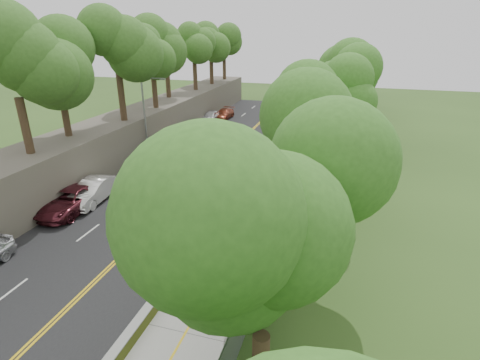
{
  "coord_description": "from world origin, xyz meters",
  "views": [
    {
      "loc": [
        7.89,
        -17.12,
        12.11
      ],
      "look_at": [
        0.5,
        8.0,
        1.4
      ],
      "focal_mm": 28.0,
      "sensor_mm": 36.0,
      "label": 1
    }
  ],
  "objects_px": {
    "concrete_block": "(238,268)",
    "streetlight": "(147,113)",
    "car_1": "(93,191)",
    "painter_0": "(223,231)",
    "construction_barrel": "(306,144)",
    "person_far": "(301,131)",
    "car_2": "(71,201)",
    "signpost": "(187,253)"
  },
  "relations": [
    {
      "from": "construction_barrel",
      "to": "concrete_block",
      "type": "height_order",
      "value": "construction_barrel"
    },
    {
      "from": "person_far",
      "to": "painter_0",
      "type": "bearing_deg",
      "value": 102.66
    },
    {
      "from": "streetlight",
      "to": "concrete_block",
      "type": "distance_m",
      "value": 21.06
    },
    {
      "from": "streetlight",
      "to": "painter_0",
      "type": "bearing_deg",
      "value": -47.14
    },
    {
      "from": "car_1",
      "to": "car_2",
      "type": "xyz_separation_m",
      "value": [
        -0.54,
        -1.81,
        -0.04
      ]
    },
    {
      "from": "streetlight",
      "to": "painter_0",
      "type": "xyz_separation_m",
      "value": [
        11.91,
        -12.84,
        -3.71
      ]
    },
    {
      "from": "streetlight",
      "to": "car_2",
      "type": "height_order",
      "value": "streetlight"
    },
    {
      "from": "concrete_block",
      "to": "car_1",
      "type": "bearing_deg",
      "value": 156.58
    },
    {
      "from": "car_1",
      "to": "streetlight",
      "type": "bearing_deg",
      "value": 90.44
    },
    {
      "from": "car_1",
      "to": "painter_0",
      "type": "bearing_deg",
      "value": -18.75
    },
    {
      "from": "signpost",
      "to": "car_2",
      "type": "height_order",
      "value": "signpost"
    },
    {
      "from": "signpost",
      "to": "concrete_block",
      "type": "height_order",
      "value": "signpost"
    },
    {
      "from": "streetlight",
      "to": "concrete_block",
      "type": "height_order",
      "value": "streetlight"
    },
    {
      "from": "signpost",
      "to": "car_1",
      "type": "distance_m",
      "value": 12.97
    },
    {
      "from": "concrete_block",
      "to": "person_far",
      "type": "xyz_separation_m",
      "value": [
        -0.4,
        26.91,
        0.49
      ]
    },
    {
      "from": "signpost",
      "to": "streetlight",
      "type": "bearing_deg",
      "value": 124.08
    },
    {
      "from": "painter_0",
      "to": "concrete_block",
      "type": "bearing_deg",
      "value": -153.85
    },
    {
      "from": "streetlight",
      "to": "construction_barrel",
      "type": "xyz_separation_m",
      "value": [
        14.29,
        7.84,
        -4.17
      ]
    },
    {
      "from": "car_2",
      "to": "painter_0",
      "type": "xyz_separation_m",
      "value": [
        11.71,
        -1.15,
        0.11
      ]
    },
    {
      "from": "car_1",
      "to": "car_2",
      "type": "bearing_deg",
      "value": -110.53
    },
    {
      "from": "signpost",
      "to": "construction_barrel",
      "type": "bearing_deg",
      "value": 83.62
    },
    {
      "from": "car_1",
      "to": "concrete_block",
      "type": "bearing_deg",
      "value": -27.3
    },
    {
      "from": "construction_barrel",
      "to": "person_far",
      "type": "distance_m",
      "value": 3.78
    },
    {
      "from": "person_far",
      "to": "construction_barrel",
      "type": "bearing_deg",
      "value": 121.74
    },
    {
      "from": "construction_barrel",
      "to": "car_1",
      "type": "xyz_separation_m",
      "value": [
        -13.54,
        -17.71,
        0.39
      ]
    },
    {
      "from": "signpost",
      "to": "car_1",
      "type": "relative_size",
      "value": 0.62
    },
    {
      "from": "construction_barrel",
      "to": "painter_0",
      "type": "height_order",
      "value": "painter_0"
    },
    {
      "from": "painter_0",
      "to": "construction_barrel",
      "type": "bearing_deg",
      "value": -14.05
    },
    {
      "from": "concrete_block",
      "to": "streetlight",
      "type": "bearing_deg",
      "value": 131.45
    },
    {
      "from": "signpost",
      "to": "car_1",
      "type": "height_order",
      "value": "signpost"
    },
    {
      "from": "signpost",
      "to": "concrete_block",
      "type": "bearing_deg",
      "value": 35.76
    },
    {
      "from": "concrete_block",
      "to": "car_2",
      "type": "height_order",
      "value": "car_2"
    },
    {
      "from": "streetlight",
      "to": "construction_barrel",
      "type": "height_order",
      "value": "streetlight"
    },
    {
      "from": "streetlight",
      "to": "signpost",
      "type": "bearing_deg",
      "value": -55.92
    },
    {
      "from": "streetlight",
      "to": "car_1",
      "type": "bearing_deg",
      "value": -85.68
    },
    {
      "from": "car_2",
      "to": "painter_0",
      "type": "height_order",
      "value": "painter_0"
    },
    {
      "from": "car_1",
      "to": "person_far",
      "type": "height_order",
      "value": "person_far"
    },
    {
      "from": "construction_barrel",
      "to": "concrete_block",
      "type": "relative_size",
      "value": 0.73
    },
    {
      "from": "concrete_block",
      "to": "car_1",
      "type": "height_order",
      "value": "car_1"
    },
    {
      "from": "streetlight",
      "to": "signpost",
      "type": "distance_m",
      "value": 20.72
    },
    {
      "from": "signpost",
      "to": "construction_barrel",
      "type": "height_order",
      "value": "signpost"
    },
    {
      "from": "car_1",
      "to": "car_2",
      "type": "height_order",
      "value": "car_1"
    }
  ]
}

